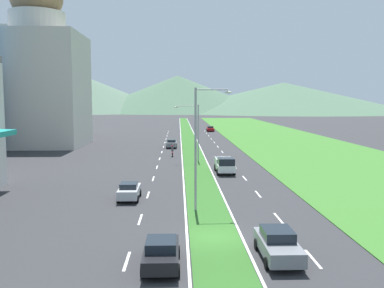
# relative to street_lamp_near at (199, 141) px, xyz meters

# --- Properties ---
(ground_plane) EXTENTS (600.00, 600.00, 0.00)m
(ground_plane) POSITION_rel_street_lamp_near_xyz_m (0.65, -6.54, -5.52)
(ground_plane) COLOR #2D2D30
(grass_median) EXTENTS (3.20, 240.00, 0.06)m
(grass_median) POSITION_rel_street_lamp_near_xyz_m (0.65, 53.46, -5.49)
(grass_median) COLOR #2D6023
(grass_median) RESTS_ON ground_plane
(grass_verge_right) EXTENTS (24.00, 240.00, 0.06)m
(grass_verge_right) POSITION_rel_street_lamp_near_xyz_m (21.25, 53.46, -5.49)
(grass_verge_right) COLOR #387028
(grass_verge_right) RESTS_ON ground_plane
(lane_dash_left_2) EXTENTS (0.16, 2.80, 0.01)m
(lane_dash_left_2) POSITION_rel_street_lamp_near_xyz_m (-4.45, -10.38, -5.52)
(lane_dash_left_2) COLOR silver
(lane_dash_left_2) RESTS_ON ground_plane
(lane_dash_left_3) EXTENTS (0.16, 2.80, 0.01)m
(lane_dash_left_3) POSITION_rel_street_lamp_near_xyz_m (-4.45, -2.30, -5.52)
(lane_dash_left_3) COLOR silver
(lane_dash_left_3) RESTS_ON ground_plane
(lane_dash_left_4) EXTENTS (0.16, 2.80, 0.01)m
(lane_dash_left_4) POSITION_rel_street_lamp_near_xyz_m (-4.45, 5.78, -5.52)
(lane_dash_left_4) COLOR silver
(lane_dash_left_4) RESTS_ON ground_plane
(lane_dash_left_5) EXTENTS (0.16, 2.80, 0.01)m
(lane_dash_left_5) POSITION_rel_street_lamp_near_xyz_m (-4.45, 13.86, -5.52)
(lane_dash_left_5) COLOR silver
(lane_dash_left_5) RESTS_ON ground_plane
(lane_dash_left_6) EXTENTS (0.16, 2.80, 0.01)m
(lane_dash_left_6) POSITION_rel_street_lamp_near_xyz_m (-4.45, 21.95, -5.52)
(lane_dash_left_6) COLOR silver
(lane_dash_left_6) RESTS_ON ground_plane
(lane_dash_left_7) EXTENTS (0.16, 2.80, 0.01)m
(lane_dash_left_7) POSITION_rel_street_lamp_near_xyz_m (-4.45, 30.03, -5.52)
(lane_dash_left_7) COLOR silver
(lane_dash_left_7) RESTS_ON ground_plane
(lane_dash_left_8) EXTENTS (0.16, 2.80, 0.01)m
(lane_dash_left_8) POSITION_rel_street_lamp_near_xyz_m (-4.45, 38.11, -5.52)
(lane_dash_left_8) COLOR silver
(lane_dash_left_8) RESTS_ON ground_plane
(lane_dash_left_9) EXTENTS (0.16, 2.80, 0.01)m
(lane_dash_left_9) POSITION_rel_street_lamp_near_xyz_m (-4.45, 46.19, -5.52)
(lane_dash_left_9) COLOR silver
(lane_dash_left_9) RESTS_ON ground_plane
(lane_dash_left_10) EXTENTS (0.16, 2.80, 0.01)m
(lane_dash_left_10) POSITION_rel_street_lamp_near_xyz_m (-4.45, 54.27, -5.52)
(lane_dash_left_10) COLOR silver
(lane_dash_left_10) RESTS_ON ground_plane
(lane_dash_left_11) EXTENTS (0.16, 2.80, 0.01)m
(lane_dash_left_11) POSITION_rel_street_lamp_near_xyz_m (-4.45, 62.35, -5.52)
(lane_dash_left_11) COLOR silver
(lane_dash_left_11) RESTS_ON ground_plane
(lane_dash_left_12) EXTENTS (0.16, 2.80, 0.01)m
(lane_dash_left_12) POSITION_rel_street_lamp_near_xyz_m (-4.45, 70.43, -5.52)
(lane_dash_left_12) COLOR silver
(lane_dash_left_12) RESTS_ON ground_plane
(lane_dash_left_13) EXTENTS (0.16, 2.80, 0.01)m
(lane_dash_left_13) POSITION_rel_street_lamp_near_xyz_m (-4.45, 78.51, -5.52)
(lane_dash_left_13) COLOR silver
(lane_dash_left_13) RESTS_ON ground_plane
(lane_dash_left_14) EXTENTS (0.16, 2.80, 0.01)m
(lane_dash_left_14) POSITION_rel_street_lamp_near_xyz_m (-4.45, 86.59, -5.52)
(lane_dash_left_14) COLOR silver
(lane_dash_left_14) RESTS_ON ground_plane
(lane_dash_right_2) EXTENTS (0.16, 2.80, 0.01)m
(lane_dash_right_2) POSITION_rel_street_lamp_near_xyz_m (5.75, -10.38, -5.52)
(lane_dash_right_2) COLOR silver
(lane_dash_right_2) RESTS_ON ground_plane
(lane_dash_right_3) EXTENTS (0.16, 2.80, 0.01)m
(lane_dash_right_3) POSITION_rel_street_lamp_near_xyz_m (5.75, -2.30, -5.52)
(lane_dash_right_3) COLOR silver
(lane_dash_right_3) RESTS_ON ground_plane
(lane_dash_right_4) EXTENTS (0.16, 2.80, 0.01)m
(lane_dash_right_4) POSITION_rel_street_lamp_near_xyz_m (5.75, 5.78, -5.52)
(lane_dash_right_4) COLOR silver
(lane_dash_right_4) RESTS_ON ground_plane
(lane_dash_right_5) EXTENTS (0.16, 2.80, 0.01)m
(lane_dash_right_5) POSITION_rel_street_lamp_near_xyz_m (5.75, 13.86, -5.52)
(lane_dash_right_5) COLOR silver
(lane_dash_right_5) RESTS_ON ground_plane
(lane_dash_right_6) EXTENTS (0.16, 2.80, 0.01)m
(lane_dash_right_6) POSITION_rel_street_lamp_near_xyz_m (5.75, 21.95, -5.52)
(lane_dash_right_6) COLOR silver
(lane_dash_right_6) RESTS_ON ground_plane
(lane_dash_right_7) EXTENTS (0.16, 2.80, 0.01)m
(lane_dash_right_7) POSITION_rel_street_lamp_near_xyz_m (5.75, 30.03, -5.52)
(lane_dash_right_7) COLOR silver
(lane_dash_right_7) RESTS_ON ground_plane
(lane_dash_right_8) EXTENTS (0.16, 2.80, 0.01)m
(lane_dash_right_8) POSITION_rel_street_lamp_near_xyz_m (5.75, 38.11, -5.52)
(lane_dash_right_8) COLOR silver
(lane_dash_right_8) RESTS_ON ground_plane
(lane_dash_right_9) EXTENTS (0.16, 2.80, 0.01)m
(lane_dash_right_9) POSITION_rel_street_lamp_near_xyz_m (5.75, 46.19, -5.52)
(lane_dash_right_9) COLOR silver
(lane_dash_right_9) RESTS_ON ground_plane
(lane_dash_right_10) EXTENTS (0.16, 2.80, 0.01)m
(lane_dash_right_10) POSITION_rel_street_lamp_near_xyz_m (5.75, 54.27, -5.52)
(lane_dash_right_10) COLOR silver
(lane_dash_right_10) RESTS_ON ground_plane
(lane_dash_right_11) EXTENTS (0.16, 2.80, 0.01)m
(lane_dash_right_11) POSITION_rel_street_lamp_near_xyz_m (5.75, 62.35, -5.52)
(lane_dash_right_11) COLOR silver
(lane_dash_right_11) RESTS_ON ground_plane
(lane_dash_right_12) EXTENTS (0.16, 2.80, 0.01)m
(lane_dash_right_12) POSITION_rel_street_lamp_near_xyz_m (5.75, 70.43, -5.52)
(lane_dash_right_12) COLOR silver
(lane_dash_right_12) RESTS_ON ground_plane
(lane_dash_right_13) EXTENTS (0.16, 2.80, 0.01)m
(lane_dash_right_13) POSITION_rel_street_lamp_near_xyz_m (5.75, 78.51, -5.52)
(lane_dash_right_13) COLOR silver
(lane_dash_right_13) RESTS_ON ground_plane
(lane_dash_right_14) EXTENTS (0.16, 2.80, 0.01)m
(lane_dash_right_14) POSITION_rel_street_lamp_near_xyz_m (5.75, 86.59, -5.52)
(lane_dash_right_14) COLOR silver
(lane_dash_right_14) RESTS_ON ground_plane
(edge_line_median_left) EXTENTS (0.16, 240.00, 0.01)m
(edge_line_median_left) POSITION_rel_street_lamp_near_xyz_m (-1.10, 53.46, -5.52)
(edge_line_median_left) COLOR silver
(edge_line_median_left) RESTS_ON ground_plane
(edge_line_median_right) EXTENTS (0.16, 240.00, 0.01)m
(edge_line_median_right) POSITION_rel_street_lamp_near_xyz_m (2.40, 53.46, -5.52)
(edge_line_median_right) COLOR silver
(edge_line_median_right) RESTS_ON ground_plane
(domed_building) EXTENTS (16.24, 16.24, 32.73)m
(domed_building) POSITION_rel_street_lamp_near_xyz_m (-27.89, 49.09, 8.05)
(domed_building) COLOR beige
(domed_building) RESTS_ON ground_plane
(midrise_colored) EXTENTS (17.99, 17.99, 25.08)m
(midrise_colored) POSITION_rel_street_lamp_near_xyz_m (-35.12, 70.74, 7.02)
(midrise_colored) COLOR beige
(midrise_colored) RESTS_ON ground_plane
(hill_far_left) EXTENTS (144.95, 144.95, 28.90)m
(hill_far_left) POSITION_rel_street_lamp_near_xyz_m (-78.05, 287.60, 8.93)
(hill_far_left) COLOR #516B56
(hill_far_left) RESTS_ON ground_plane
(hill_far_center) EXTENTS (138.85, 138.85, 27.00)m
(hill_far_center) POSITION_rel_street_lamp_near_xyz_m (-2.20, 287.46, 7.98)
(hill_far_center) COLOR #47664C
(hill_far_center) RESTS_ON ground_plane
(hill_far_right) EXTENTS (184.04, 184.04, 21.79)m
(hill_far_right) POSITION_rel_street_lamp_near_xyz_m (76.84, 283.06, 5.37)
(hill_far_right) COLOR #47664C
(hill_far_right) RESTS_ON ground_plane
(street_lamp_near) EXTENTS (2.89, 0.34, 9.65)m
(street_lamp_near) POSITION_rel_street_lamp_near_xyz_m (0.00, 0.00, 0.00)
(street_lamp_near) COLOR #99999E
(street_lamp_near) RESTS_ON ground_plane
(street_lamp_mid) EXTENTS (3.45, 0.28, 8.06)m
(street_lamp_mid) POSITION_rel_street_lamp_near_xyz_m (0.70, 26.66, -0.77)
(street_lamp_mid) COLOR #99999E
(street_lamp_mid) RESTS_ON ground_plane
(car_0) EXTENTS (1.94, 4.47, 1.51)m
(car_0) POSITION_rel_street_lamp_near_xyz_m (-2.92, 44.69, -4.74)
(car_0) COLOR slate
(car_0) RESTS_ON ground_plane
(car_1) EXTENTS (2.02, 4.72, 1.62)m
(car_1) POSITION_rel_street_lamp_near_xyz_m (3.82, -10.23, -4.71)
(car_1) COLOR slate
(car_1) RESTS_ON ground_plane
(car_2) EXTENTS (2.02, 4.61, 1.45)m
(car_2) POSITION_rel_street_lamp_near_xyz_m (7.27, 85.43, -4.78)
(car_2) COLOR maroon
(car_2) RESTS_ON ground_plane
(car_3) EXTENTS (1.95, 4.31, 1.52)m
(car_3) POSITION_rel_street_lamp_near_xyz_m (-2.54, -11.19, -4.75)
(car_3) COLOR black
(car_3) RESTS_ON ground_plane
(car_5) EXTENTS (1.85, 4.07, 1.51)m
(car_5) POSITION_rel_street_lamp_near_xyz_m (-5.97, 4.03, -4.74)
(car_5) COLOR #B2B2B7
(car_5) RESTS_ON ground_plane
(pickup_truck_0) EXTENTS (2.18, 5.40, 2.00)m
(pickup_truck_0) POSITION_rel_street_lamp_near_xyz_m (3.89, 17.16, -4.54)
(pickup_truck_0) COLOR silver
(pickup_truck_0) RESTS_ON ground_plane
(motorcycle_rider) EXTENTS (0.36, 2.00, 1.80)m
(motorcycle_rider) POSITION_rel_street_lamp_near_xyz_m (-2.59, 32.52, -4.78)
(motorcycle_rider) COLOR black
(motorcycle_rider) RESTS_ON ground_plane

